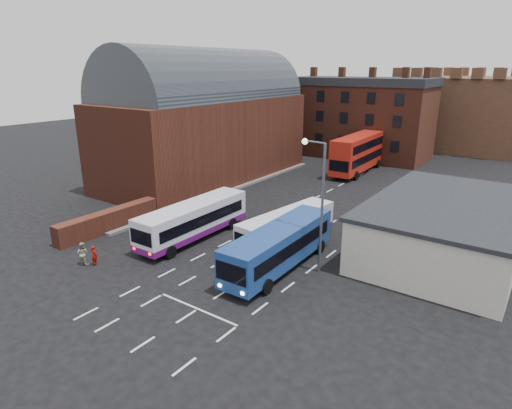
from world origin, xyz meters
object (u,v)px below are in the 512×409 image
Objects in this scene: bus_white_outbound at (194,218)px; bus_red_double at (358,153)px; pedestrian_red at (94,256)px; bus_blue at (279,245)px; bus_white_inbound at (287,225)px; street_lamp at (319,195)px; pedestrian_beige at (83,253)px.

bus_white_outbound is 30.18m from bus_red_double.
bus_red_double is 38.36m from pedestrian_red.
bus_white_inbound is at bearing -66.48° from bus_blue.
bus_blue is 1.22× the size of street_lamp.
street_lamp is at bearing -148.69° from pedestrian_red.
bus_red_double is 1.37× the size of street_lamp.
bus_white_outbound is 8.98m from pedestrian_beige.
pedestrian_red is (-11.15, -7.43, -1.04)m from bus_blue.
bus_white_inbound is 0.79× the size of bus_red_double.
bus_white_outbound is at bearing -176.71° from street_lamp.
pedestrian_beige is (-11.92, -7.83, -0.94)m from bus_blue.
bus_red_double is (-5.12, 26.55, 1.09)m from bus_white_inbound.
bus_blue reaches higher than pedestrian_beige.
bus_white_inbound is (6.94, 3.56, -0.20)m from bus_white_outbound.
bus_blue is 0.89× the size of bus_red_double.
bus_blue is at bearing -152.41° from street_lamp.
street_lamp is at bearing 105.76° from bus_red_double.
bus_white_outbound is at bearing 34.93° from bus_white_inbound.
street_lamp is at bearing 152.76° from bus_white_inbound.
bus_blue is at bearing -147.71° from pedestrian_red.
street_lamp is 17.47m from pedestrian_beige.
pedestrian_beige is at bearing 25.94° from pedestrian_red.
bus_white_inbound is 5.76× the size of pedestrian_beige.
bus_blue reaches higher than pedestrian_red.
bus_white_outbound is at bearing -107.63° from pedestrian_red.
bus_white_outbound is 8.84m from bus_blue.
bus_blue is (8.82, -0.55, 0.02)m from bus_white_outbound.
bus_blue reaches higher than bus_white_inbound.
bus_white_inbound is 4.53m from bus_blue.
bus_red_double is at bearing 86.11° from bus_white_outbound.
bus_blue is 14.29m from pedestrian_beige.
pedestrian_beige is at bearing 32.15° from bus_blue.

